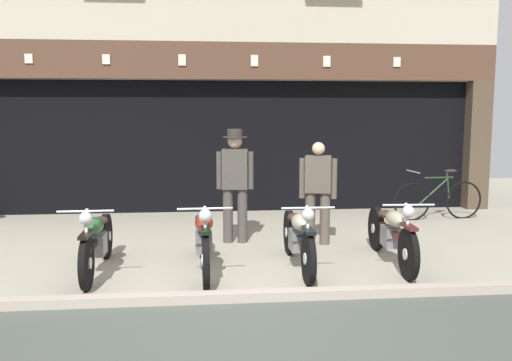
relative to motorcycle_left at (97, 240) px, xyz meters
The scene contains 11 objects.
ground 2.81m from the motorcycle_left, 53.92° to the right, with size 22.99×22.00×0.18m.
shop_facade 6.11m from the motorcycle_left, 74.10° to the left, with size 11.29×4.42×6.56m.
motorcycle_left is the anchor object (origin of this frame).
motorcycle_center_left 1.32m from the motorcycle_left, ahead, with size 0.62×2.05×0.93m.
motorcycle_center 2.51m from the motorcycle_left, ahead, with size 0.62×1.99×0.91m.
motorcycle_center_right 3.76m from the motorcycle_left, ahead, with size 0.62×2.05×0.90m.
salesman_left 2.35m from the motorcycle_left, 38.32° to the left, with size 0.56×0.37×1.73m.
shopkeeper_center 3.27m from the motorcycle_left, 21.42° to the left, with size 0.55×0.30×1.54m.
advert_board_near 6.11m from the motorcycle_left, 44.04° to the left, with size 0.69×0.03×1.10m.
advert_board_far 7.05m from the motorcycle_left, 36.82° to the left, with size 0.69×0.03×1.03m.
leaning_bicycle 6.33m from the motorcycle_left, 26.66° to the left, with size 1.75×0.50×0.95m.
Camera 1 is at (-0.31, -5.38, 1.97)m, focal length 37.80 mm.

